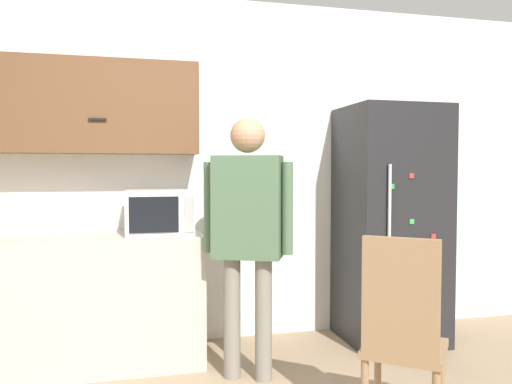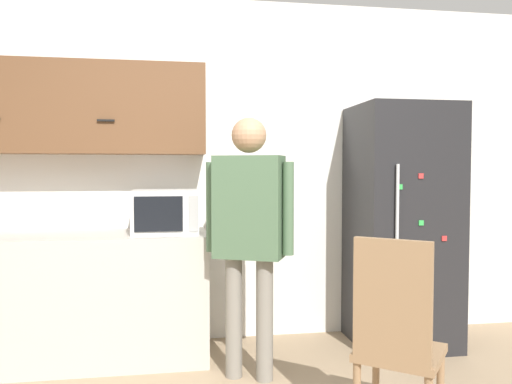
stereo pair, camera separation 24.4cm
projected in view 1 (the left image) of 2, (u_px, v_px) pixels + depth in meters
back_wall at (199, 171)px, 3.95m from camera, size 6.00×0.06×2.70m
counter at (42, 303)px, 3.38m from camera, size 2.16×0.64×0.91m
upper_cabinets at (42, 106)px, 3.48m from camera, size 2.16×0.33×0.66m
microwave at (159, 212)px, 3.52m from camera, size 0.46×0.41×0.31m
person at (248, 221)px, 3.20m from camera, size 0.54×0.38×1.69m
refrigerator at (390, 224)px, 3.95m from camera, size 0.73×0.70×1.85m
chair at (403, 330)px, 2.53m from camera, size 0.57×0.57×1.03m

